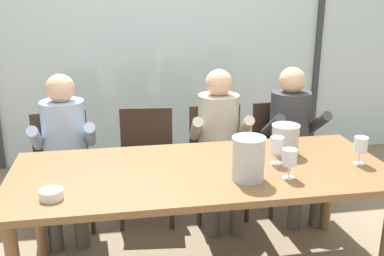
{
  "coord_description": "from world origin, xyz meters",
  "views": [
    {
      "loc": [
        -0.48,
        -2.43,
        1.75
      ],
      "look_at": [
        0.0,
        0.35,
        0.87
      ],
      "focal_mm": 41.28,
      "sensor_mm": 36.0,
      "label": 1
    }
  ],
  "objects_px": {
    "dining_table": "(202,179)",
    "person_beige_jumper": "(220,136)",
    "person_pale_blue_shirt": "(64,145)",
    "wine_glass_by_left_taster": "(361,146)",
    "chair_near_curtain": "(62,161)",
    "chair_right_of_center": "(280,146)",
    "ice_bucket_primary": "(285,139)",
    "tasting_bowl": "(51,194)",
    "wine_glass_near_bucket": "(290,159)",
    "wine_glass_center_pour": "(277,145)",
    "ice_bucket_secondary": "(248,158)",
    "chair_left_of_center": "(147,155)",
    "person_charcoal_jacket": "(293,132)",
    "chair_center": "(217,151)"
  },
  "relations": [
    {
      "from": "dining_table",
      "to": "person_beige_jumper",
      "type": "relative_size",
      "value": 1.94
    },
    {
      "from": "person_pale_blue_shirt",
      "to": "wine_glass_by_left_taster",
      "type": "relative_size",
      "value": 6.78
    },
    {
      "from": "chair_near_curtain",
      "to": "person_beige_jumper",
      "type": "bearing_deg",
      "value": -11.91
    },
    {
      "from": "chair_right_of_center",
      "to": "ice_bucket_primary",
      "type": "height_order",
      "value": "ice_bucket_primary"
    },
    {
      "from": "tasting_bowl",
      "to": "wine_glass_near_bucket",
      "type": "xyz_separation_m",
      "value": [
        1.31,
        0.04,
        0.09
      ]
    },
    {
      "from": "chair_near_curtain",
      "to": "chair_right_of_center",
      "type": "distance_m",
      "value": 1.78
    },
    {
      "from": "dining_table",
      "to": "wine_glass_center_pour",
      "type": "distance_m",
      "value": 0.51
    },
    {
      "from": "ice_bucket_secondary",
      "to": "tasting_bowl",
      "type": "relative_size",
      "value": 2.08
    },
    {
      "from": "wine_glass_by_left_taster",
      "to": "person_pale_blue_shirt",
      "type": "bearing_deg",
      "value": 155.76
    },
    {
      "from": "person_beige_jumper",
      "to": "ice_bucket_secondary",
      "type": "distance_m",
      "value": 0.96
    },
    {
      "from": "chair_left_of_center",
      "to": "wine_glass_by_left_taster",
      "type": "relative_size",
      "value": 4.95
    },
    {
      "from": "ice_bucket_primary",
      "to": "wine_glass_near_bucket",
      "type": "xyz_separation_m",
      "value": [
        -0.12,
        -0.38,
        0.01
      ]
    },
    {
      "from": "chair_left_of_center",
      "to": "tasting_bowl",
      "type": "bearing_deg",
      "value": -110.47
    },
    {
      "from": "dining_table",
      "to": "person_pale_blue_shirt",
      "type": "height_order",
      "value": "person_pale_blue_shirt"
    },
    {
      "from": "person_beige_jumper",
      "to": "wine_glass_center_pour",
      "type": "bearing_deg",
      "value": -72.14
    },
    {
      "from": "wine_glass_near_bucket",
      "to": "ice_bucket_primary",
      "type": "bearing_deg",
      "value": 72.02
    },
    {
      "from": "wine_glass_by_left_taster",
      "to": "wine_glass_center_pour",
      "type": "bearing_deg",
      "value": 170.2
    },
    {
      "from": "chair_left_of_center",
      "to": "person_charcoal_jacket",
      "type": "xyz_separation_m",
      "value": [
        1.17,
        -0.13,
        0.17
      ]
    },
    {
      "from": "chair_right_of_center",
      "to": "wine_glass_center_pour",
      "type": "height_order",
      "value": "wine_glass_center_pour"
    },
    {
      "from": "tasting_bowl",
      "to": "wine_glass_center_pour",
      "type": "xyz_separation_m",
      "value": [
        1.31,
        0.26,
        0.1
      ]
    },
    {
      "from": "chair_near_curtain",
      "to": "chair_right_of_center",
      "type": "relative_size",
      "value": 1.0
    },
    {
      "from": "person_beige_jumper",
      "to": "chair_left_of_center",
      "type": "bearing_deg",
      "value": 171.5
    },
    {
      "from": "person_charcoal_jacket",
      "to": "wine_glass_by_left_taster",
      "type": "distance_m",
      "value": 0.86
    },
    {
      "from": "chair_right_of_center",
      "to": "ice_bucket_primary",
      "type": "bearing_deg",
      "value": -114.73
    },
    {
      "from": "chair_left_of_center",
      "to": "ice_bucket_secondary",
      "type": "bearing_deg",
      "value": -58.83
    },
    {
      "from": "ice_bucket_primary",
      "to": "chair_center",
      "type": "bearing_deg",
      "value": 112.53
    },
    {
      "from": "chair_right_of_center",
      "to": "tasting_bowl",
      "type": "relative_size",
      "value": 7.06
    },
    {
      "from": "chair_center",
      "to": "dining_table",
      "type": "bearing_deg",
      "value": -107.56
    },
    {
      "from": "tasting_bowl",
      "to": "chair_right_of_center",
      "type": "bearing_deg",
      "value": 34.38
    },
    {
      "from": "wine_glass_by_left_taster",
      "to": "dining_table",
      "type": "bearing_deg",
      "value": 174.77
    },
    {
      "from": "person_charcoal_jacket",
      "to": "wine_glass_near_bucket",
      "type": "bearing_deg",
      "value": -115.26
    },
    {
      "from": "chair_left_of_center",
      "to": "wine_glass_by_left_taster",
      "type": "bearing_deg",
      "value": -31.61
    },
    {
      "from": "dining_table",
      "to": "person_charcoal_jacket",
      "type": "distance_m",
      "value": 1.16
    },
    {
      "from": "dining_table",
      "to": "wine_glass_center_pour",
      "type": "xyz_separation_m",
      "value": [
        0.47,
        -0.0,
        0.19
      ]
    },
    {
      "from": "chair_near_curtain",
      "to": "person_pale_blue_shirt",
      "type": "relative_size",
      "value": 0.73
    },
    {
      "from": "chair_near_curtain",
      "to": "chair_right_of_center",
      "type": "height_order",
      "value": "same"
    },
    {
      "from": "chair_near_curtain",
      "to": "wine_glass_by_left_taster",
      "type": "xyz_separation_m",
      "value": [
        1.9,
        -0.96,
        0.34
      ]
    },
    {
      "from": "chair_left_of_center",
      "to": "wine_glass_near_bucket",
      "type": "bearing_deg",
      "value": -49.95
    },
    {
      "from": "chair_center",
      "to": "chair_right_of_center",
      "type": "relative_size",
      "value": 1.0
    },
    {
      "from": "person_pale_blue_shirt",
      "to": "wine_glass_near_bucket",
      "type": "bearing_deg",
      "value": -38.5
    },
    {
      "from": "wine_glass_near_bucket",
      "to": "chair_right_of_center",
      "type": "bearing_deg",
      "value": 70.94
    },
    {
      "from": "person_charcoal_jacket",
      "to": "ice_bucket_primary",
      "type": "xyz_separation_m",
      "value": [
        -0.3,
        -0.59,
        0.16
      ]
    },
    {
      "from": "dining_table",
      "to": "person_charcoal_jacket",
      "type": "xyz_separation_m",
      "value": [
        0.89,
        0.75,
        0.02
      ]
    },
    {
      "from": "chair_center",
      "to": "ice_bucket_primary",
      "type": "xyz_separation_m",
      "value": [
        0.29,
        -0.7,
        0.33
      ]
    },
    {
      "from": "chair_left_of_center",
      "to": "chair_right_of_center",
      "type": "relative_size",
      "value": 1.0
    },
    {
      "from": "dining_table",
      "to": "ice_bucket_primary",
      "type": "bearing_deg",
      "value": 15.38
    },
    {
      "from": "dining_table",
      "to": "wine_glass_center_pour",
      "type": "relative_size",
      "value": 13.14
    },
    {
      "from": "dining_table",
      "to": "wine_glass_near_bucket",
      "type": "xyz_separation_m",
      "value": [
        0.46,
        -0.22,
        0.19
      ]
    },
    {
      "from": "chair_center",
      "to": "wine_glass_by_left_taster",
      "type": "relative_size",
      "value": 4.95
    },
    {
      "from": "chair_right_of_center",
      "to": "chair_center",
      "type": "bearing_deg",
      "value": 177.72
    }
  ]
}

